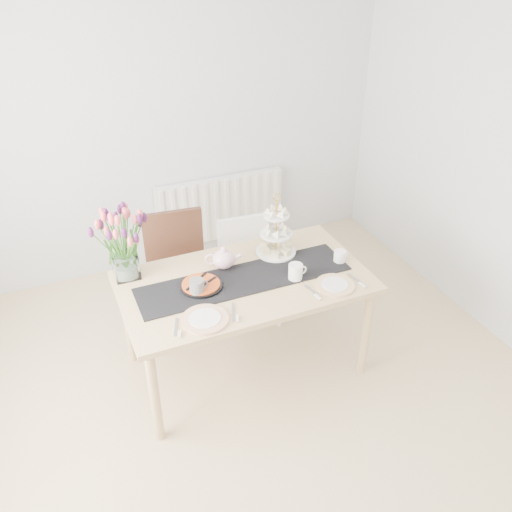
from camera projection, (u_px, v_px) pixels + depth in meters
name	position (u px, v px, depth m)	size (l,w,h in m)	color
room_shell	(271.00, 260.00, 2.69)	(4.50, 4.50, 4.50)	tan
radiator	(221.00, 208.00, 5.01)	(1.20, 0.08, 0.60)	white
dining_table	(245.00, 289.00, 3.55)	(1.60, 0.90, 0.75)	tan
chair_brown	(178.00, 263.00, 4.07)	(0.49, 0.49, 0.91)	#3B1F15
chair_white	(248.00, 262.00, 4.19)	(0.44, 0.44, 0.81)	white
table_runner	(244.00, 279.00, 3.50)	(1.40, 0.35, 0.01)	black
tulip_vase	(121.00, 234.00, 3.37)	(0.59, 0.59, 0.50)	silver
cake_stand	(276.00, 239.00, 3.71)	(0.28, 0.28, 0.41)	gold
teapot	(224.00, 259.00, 3.58)	(0.24, 0.19, 0.15)	silver
cream_jug	(340.00, 257.00, 3.66)	(0.08, 0.08, 0.08)	white
tart_tin	(201.00, 286.00, 3.42)	(0.27, 0.27, 0.03)	black
mug_grey	(197.00, 288.00, 3.33)	(0.09, 0.09, 0.11)	slate
mug_white	(295.00, 272.00, 3.48)	(0.09, 0.09, 0.11)	white
plate_left	(205.00, 319.00, 3.15)	(0.28, 0.28, 0.01)	silver
plate_right	(335.00, 285.00, 3.44)	(0.25, 0.25, 0.01)	silver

